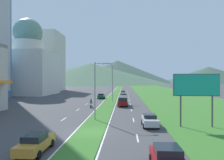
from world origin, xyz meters
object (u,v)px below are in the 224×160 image
object	(u,v)px
motorcycle_rider	(91,104)
pickup_truck_0	(123,102)
street_lamp_near	(97,87)
car_5	(101,96)
street_lamp_far	(113,80)
car_4	(36,143)
car_3	(123,92)
car_2	(150,120)
street_lamp_mid	(111,80)
car_0	(168,159)
billboard_roadside	(197,87)

from	to	relation	value
motorcycle_rider	pickup_truck_0	bearing A→B (deg)	-67.76
street_lamp_near	car_5	bearing A→B (deg)	95.58
street_lamp_far	car_4	distance (m)	61.77
street_lamp_far	car_4	size ratio (longest dim) A/B	2.21
street_lamp_far	car_3	size ratio (longest dim) A/B	2.38
pickup_truck_0	motorcycle_rider	distance (m)	7.00
car_2	car_3	bearing A→B (deg)	-175.98
street_lamp_near	street_lamp_mid	distance (m)	24.15
pickup_truck_0	street_lamp_mid	bearing A→B (deg)	-161.38
street_lamp_far	car_4	world-z (taller)	street_lamp_far
car_0	car_4	world-z (taller)	car_0
car_3	car_4	size ratio (longest dim) A/B	0.93
car_2	car_4	size ratio (longest dim) A/B	0.91
car_4	car_5	xyz separation A→B (m)	(0.07, 45.06, 0.01)
billboard_roadside	car_3	size ratio (longest dim) A/B	1.58
street_lamp_mid	motorcycle_rider	size ratio (longest dim) A/B	5.01
street_lamp_near	car_4	size ratio (longest dim) A/B	1.86
street_lamp_mid	car_0	bearing A→B (deg)	-81.24
street_lamp_near	billboard_roadside	xyz separation A→B (m)	(12.71, -3.81, 0.09)
car_5	billboard_roadside	bearing A→B (deg)	-156.03
car_4	car_5	distance (m)	45.06
street_lamp_mid	car_3	size ratio (longest dim) A/B	2.42
street_lamp_near	car_0	distance (m)	17.92
billboard_roadside	motorcycle_rider	size ratio (longest dim) A/B	3.27
car_0	car_2	distance (m)	12.43
street_lamp_mid	car_2	distance (m)	29.01
car_2	pickup_truck_0	distance (m)	19.09
billboard_roadside	motorcycle_rider	distance (m)	22.91
car_2	billboard_roadside	bearing A→B (deg)	88.79
street_lamp_far	motorcycle_rider	bearing A→B (deg)	-93.93
car_4	street_lamp_far	bearing A→B (deg)	-2.53
street_lamp_near	pickup_truck_0	world-z (taller)	street_lamp_near
car_3	motorcycle_rider	size ratio (longest dim) A/B	2.07
street_lamp_near	billboard_roadside	world-z (taller)	street_lamp_near
car_2	motorcycle_rider	size ratio (longest dim) A/B	2.02
street_lamp_far	car_5	xyz separation A→B (m)	(-2.65, -16.45, -4.85)
billboard_roadside	pickup_truck_0	distance (m)	21.35
motorcycle_rider	car_3	bearing A→B (deg)	-9.80
street_lamp_mid	car_5	size ratio (longest dim) A/B	2.45
car_0	car_4	size ratio (longest dim) A/B	0.93
street_lamp_near	car_2	size ratio (longest dim) A/B	2.05
street_lamp_near	motorcycle_rider	distance (m)	13.39
pickup_truck_0	car_5	bearing A→B (deg)	-158.24
car_5	pickup_truck_0	bearing A→B (deg)	-158.24
street_lamp_near	car_2	xyz separation A→B (m)	(7.09, -3.70, -4.03)
car_3	street_lamp_far	bearing A→B (deg)	-80.09
street_lamp_mid	billboard_roadside	size ratio (longest dim) A/B	1.53
billboard_roadside	car_4	xyz separation A→B (m)	(-15.89, -9.48, -4.13)
car_4	street_lamp_near	bearing A→B (deg)	-13.41
car_3	car_4	distance (m)	62.53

